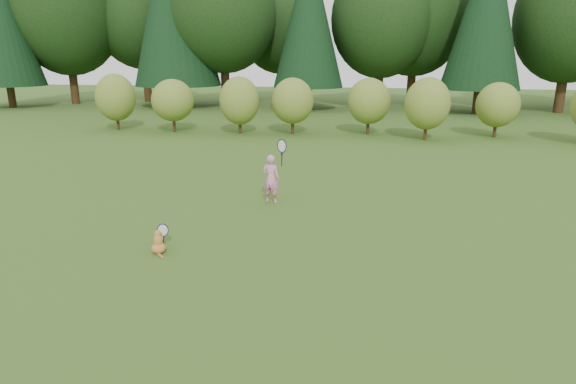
# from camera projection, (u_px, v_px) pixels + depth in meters

# --- Properties ---
(ground) EXTENTS (100.00, 100.00, 0.00)m
(ground) POSITION_uv_depth(u_px,v_px,m) (271.00, 236.00, 9.49)
(ground) COLOR #294914
(ground) RESTS_ON ground
(shrub_row) EXTENTS (28.00, 3.00, 2.80)m
(shrub_row) POSITION_uv_depth(u_px,v_px,m) (331.00, 104.00, 21.44)
(shrub_row) COLOR olive
(shrub_row) RESTS_ON ground
(child) EXTENTS (0.67, 0.41, 1.77)m
(child) POSITION_uv_depth(u_px,v_px,m) (271.00, 178.00, 11.54)
(child) COLOR pink
(child) RESTS_ON ground
(cat) EXTENTS (0.40, 0.62, 0.59)m
(cat) POSITION_uv_depth(u_px,v_px,m) (158.00, 241.00, 8.65)
(cat) COLOR #B36322
(cat) RESTS_ON ground
(tennis_ball) EXTENTS (0.06, 0.06, 0.06)m
(tennis_ball) POSITION_uv_depth(u_px,v_px,m) (272.00, 176.00, 10.12)
(tennis_ball) COLOR #B2EE1C
(tennis_ball) RESTS_ON ground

